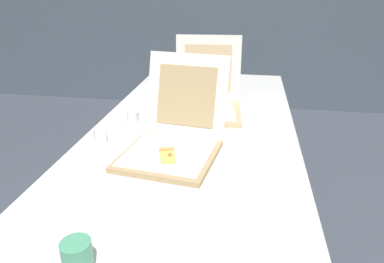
{
  "coord_description": "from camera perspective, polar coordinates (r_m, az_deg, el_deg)",
  "views": [
    {
      "loc": [
        0.25,
        -0.98,
        1.41
      ],
      "look_at": [
        0.02,
        0.45,
        0.78
      ],
      "focal_mm": 33.34,
      "sensor_mm": 36.0,
      "label": 1
    }
  ],
  "objects": [
    {
      "name": "cup_white_far",
      "position": [
        2.11,
        -4.75,
        5.28
      ],
      "size": [
        0.06,
        0.06,
        0.06
      ],
      "primitive_type": "cylinder",
      "color": "white",
      "rests_on": "table"
    },
    {
      "name": "pizza_box_front",
      "position": [
        1.5,
        -3.07,
        -1.57
      ],
      "size": [
        0.44,
        0.53,
        0.38
      ],
      "rotation": [
        0.0,
        0.0,
        -0.14
      ],
      "color": "tan",
      "rests_on": "table"
    },
    {
      "name": "table",
      "position": [
        1.77,
        0.22,
        -0.84
      ],
      "size": [
        0.99,
        2.25,
        0.72
      ],
      "color": "silver",
      "rests_on": "ground"
    },
    {
      "name": "pizza_box_middle",
      "position": [
        1.97,
        2.35,
        4.77
      ],
      "size": [
        0.4,
        0.45,
        0.39
      ],
      "rotation": [
        0.0,
        0.0,
        0.08
      ],
      "color": "tan",
      "rests_on": "table"
    },
    {
      "name": "cup_white_mid",
      "position": [
        1.83,
        -9.42,
        2.18
      ],
      "size": [
        0.06,
        0.06,
        0.06
      ],
      "primitive_type": "cylinder",
      "color": "white",
      "rests_on": "table"
    },
    {
      "name": "cup_white_near_center",
      "position": [
        1.65,
        -14.45,
        -0.64
      ],
      "size": [
        0.06,
        0.06,
        0.06
      ],
      "primitive_type": "cylinder",
      "color": "white",
      "rests_on": "table"
    },
    {
      "name": "napkin_pile",
      "position": [
        1.02,
        -9.48,
        -19.13
      ],
      "size": [
        0.16,
        0.15,
        0.01
      ],
      "color": "white",
      "rests_on": "table"
    },
    {
      "name": "cup_printed_front",
      "position": [
        0.99,
        -17.88,
        -18.49
      ],
      "size": [
        0.08,
        0.08,
        0.09
      ],
      "primitive_type": "cylinder",
      "color": "#4C9E75",
      "rests_on": "table"
    }
  ]
}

